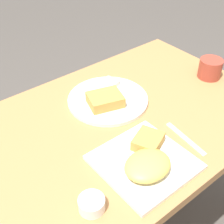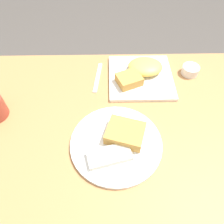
{
  "view_description": "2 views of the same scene",
  "coord_description": "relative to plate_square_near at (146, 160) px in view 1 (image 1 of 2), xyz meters",
  "views": [
    {
      "loc": [
        -0.57,
        -0.64,
        1.43
      ],
      "look_at": [
        -0.03,
        0.03,
        0.74
      ],
      "focal_mm": 50.0,
      "sensor_mm": 36.0,
      "label": 1
    },
    {
      "loc": [
        0.03,
        0.47,
        1.36
      ],
      "look_at": [
        0.02,
        0.01,
        0.77
      ],
      "focal_mm": 35.0,
      "sensor_mm": 36.0,
      "label": 2
    }
  ],
  "objects": [
    {
      "name": "coffee_mug",
      "position": [
        0.55,
        0.19,
        0.02
      ],
      "size": [
        0.1,
        0.1,
        0.08
      ],
      "color": "#9E3D2D",
      "rests_on": "dining_table"
    },
    {
      "name": "plate_oval_far",
      "position": [
        0.11,
        0.32,
        -0.01
      ],
      "size": [
        0.3,
        0.3,
        0.05
      ],
      "color": "white",
      "rests_on": "dining_table"
    },
    {
      "name": "plate_square_near",
      "position": [
        0.0,
        0.0,
        0.0
      ],
      "size": [
        0.26,
        0.26,
        0.06
      ],
      "color": "white",
      "rests_on": "dining_table"
    },
    {
      "name": "sauce_ramekin",
      "position": [
        -0.21,
        -0.02,
        -0.0
      ],
      "size": [
        0.07,
        0.07,
        0.04
      ],
      "color": "white",
      "rests_on": "dining_table"
    },
    {
      "name": "dining_table",
      "position": [
        0.1,
        0.21,
        -0.11
      ],
      "size": [
        1.09,
        0.74,
        0.72
      ],
      "color": "#B27A47",
      "rests_on": "ground_plane"
    },
    {
      "name": "butter_knife",
      "position": [
        0.18,
        -0.0,
        -0.02
      ],
      "size": [
        0.04,
        0.18,
        0.0
      ],
      "rotation": [
        0.0,
        0.0,
        1.45
      ],
      "color": "silver",
      "rests_on": "dining_table"
    }
  ]
}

